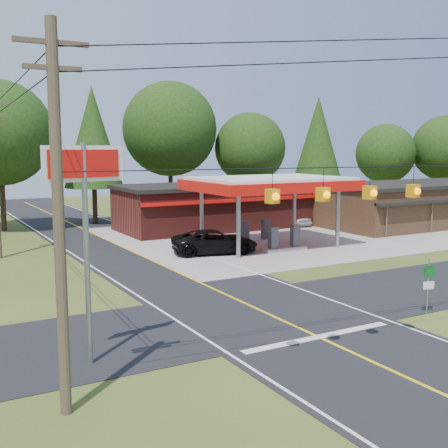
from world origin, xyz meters
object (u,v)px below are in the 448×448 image
gas_canopy (270,186)px  big_stop_sign (85,201)px  suv_car (215,242)px  sedan_car (293,218)px

gas_canopy → big_stop_sign: big_stop_sign is taller
suv_car → sedan_car: size_ratio=1.42×
suv_car → big_stop_sign: bearing=154.0°
suv_car → sedan_car: bearing=-41.9°
sedan_car → gas_canopy: bearing=-133.0°
sedan_car → suv_car: bearing=-144.3°
suv_car → big_stop_sign: big_stop_sign is taller
gas_canopy → suv_car: bearing=-175.7°
suv_car → sedan_car: suv_car is taller
gas_canopy → big_stop_sign: size_ratio=1.50×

